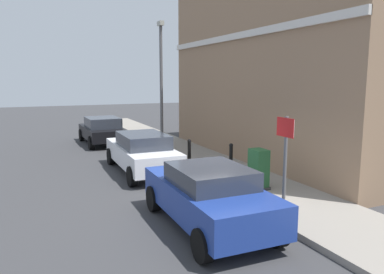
{
  "coord_description": "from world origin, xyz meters",
  "views": [
    {
      "loc": [
        -4.32,
        -8.49,
        3.29
      ],
      "look_at": [
        1.16,
        3.68,
        1.2
      ],
      "focal_mm": 34.8,
      "sensor_mm": 36.0,
      "label": 1
    }
  ],
  "objects_px": {
    "car_blue": "(208,195)",
    "bollard_near_cabinet": "(231,158)",
    "street_sign": "(285,151)",
    "car_black": "(102,130)",
    "car_white": "(142,152)",
    "utility_cabinet": "(258,170)",
    "lamppost": "(161,79)",
    "bollard_far_kerb": "(189,152)"
  },
  "relations": [
    {
      "from": "car_blue",
      "to": "bollard_near_cabinet",
      "type": "relative_size",
      "value": 3.89
    },
    {
      "from": "car_blue",
      "to": "street_sign",
      "type": "height_order",
      "value": "street_sign"
    },
    {
      "from": "car_black",
      "to": "car_white",
      "type": "bearing_deg",
      "value": -179.75
    },
    {
      "from": "car_blue",
      "to": "utility_cabinet",
      "type": "bearing_deg",
      "value": -55.45
    },
    {
      "from": "lamppost",
      "to": "street_sign",
      "type": "bearing_deg",
      "value": -92.64
    },
    {
      "from": "car_blue",
      "to": "lamppost",
      "type": "xyz_separation_m",
      "value": [
        2.25,
        9.34,
        2.56
      ]
    },
    {
      "from": "bollard_near_cabinet",
      "to": "street_sign",
      "type": "distance_m",
      "value": 3.9
    },
    {
      "from": "car_black",
      "to": "lamppost",
      "type": "height_order",
      "value": "lamppost"
    },
    {
      "from": "utility_cabinet",
      "to": "street_sign",
      "type": "xyz_separation_m",
      "value": [
        -0.64,
        -1.96,
        0.98
      ]
    },
    {
      "from": "car_black",
      "to": "bollard_far_kerb",
      "type": "bearing_deg",
      "value": -167.61
    },
    {
      "from": "car_blue",
      "to": "street_sign",
      "type": "xyz_separation_m",
      "value": [
        1.8,
        -0.33,
        0.92
      ]
    },
    {
      "from": "bollard_near_cabinet",
      "to": "street_sign",
      "type": "height_order",
      "value": "street_sign"
    },
    {
      "from": "car_white",
      "to": "street_sign",
      "type": "bearing_deg",
      "value": -162.44
    },
    {
      "from": "car_black",
      "to": "street_sign",
      "type": "bearing_deg",
      "value": -172.36
    },
    {
      "from": "car_black",
      "to": "utility_cabinet",
      "type": "distance_m",
      "value": 10.54
    },
    {
      "from": "bollard_far_kerb",
      "to": "street_sign",
      "type": "height_order",
      "value": "street_sign"
    },
    {
      "from": "bollard_far_kerb",
      "to": "car_blue",
      "type": "bearing_deg",
      "value": -108.99
    },
    {
      "from": "car_white",
      "to": "bollard_near_cabinet",
      "type": "bearing_deg",
      "value": -128.47
    },
    {
      "from": "car_white",
      "to": "street_sign",
      "type": "xyz_separation_m",
      "value": [
        1.72,
        -5.71,
        0.92
      ]
    },
    {
      "from": "street_sign",
      "to": "lamppost",
      "type": "distance_m",
      "value": 9.82
    },
    {
      "from": "utility_cabinet",
      "to": "bollard_far_kerb",
      "type": "bearing_deg",
      "value": 104.36
    },
    {
      "from": "car_white",
      "to": "bollard_far_kerb",
      "type": "xyz_separation_m",
      "value": [
        1.55,
        -0.63,
        -0.04
      ]
    },
    {
      "from": "street_sign",
      "to": "bollard_near_cabinet",
      "type": "bearing_deg",
      "value": 78.75
    },
    {
      "from": "car_blue",
      "to": "car_white",
      "type": "bearing_deg",
      "value": -0.07
    },
    {
      "from": "car_white",
      "to": "bollard_near_cabinet",
      "type": "xyz_separation_m",
      "value": [
        2.45,
        -2.01,
        -0.04
      ]
    },
    {
      "from": "car_black",
      "to": "bollard_near_cabinet",
      "type": "bearing_deg",
      "value": -164.03
    },
    {
      "from": "car_white",
      "to": "lamppost",
      "type": "relative_size",
      "value": 0.77
    },
    {
      "from": "bollard_far_kerb",
      "to": "car_white",
      "type": "bearing_deg",
      "value": 158.04
    },
    {
      "from": "lamppost",
      "to": "bollard_near_cabinet",
      "type": "bearing_deg",
      "value": -87.22
    },
    {
      "from": "car_blue",
      "to": "car_white",
      "type": "height_order",
      "value": "car_white"
    },
    {
      "from": "car_white",
      "to": "car_black",
      "type": "distance_m",
      "value": 6.49
    },
    {
      "from": "car_black",
      "to": "utility_cabinet",
      "type": "xyz_separation_m",
      "value": [
        2.5,
        -10.24,
        -0.04
      ]
    },
    {
      "from": "car_white",
      "to": "lamppost",
      "type": "bearing_deg",
      "value": -27.8
    },
    {
      "from": "car_black",
      "to": "bollard_far_kerb",
      "type": "height_order",
      "value": "car_black"
    },
    {
      "from": "car_blue",
      "to": "utility_cabinet",
      "type": "xyz_separation_m",
      "value": [
        2.44,
        1.63,
        -0.06
      ]
    },
    {
      "from": "bollard_far_kerb",
      "to": "utility_cabinet",
      "type": "bearing_deg",
      "value": -75.64
    },
    {
      "from": "car_white",
      "to": "lamppost",
      "type": "distance_m",
      "value": 5.19
    },
    {
      "from": "utility_cabinet",
      "to": "car_black",
      "type": "bearing_deg",
      "value": 103.7
    },
    {
      "from": "car_white",
      "to": "car_black",
      "type": "xyz_separation_m",
      "value": [
        -0.14,
        6.49,
        -0.03
      ]
    },
    {
      "from": "car_white",
      "to": "utility_cabinet",
      "type": "height_order",
      "value": "car_white"
    },
    {
      "from": "car_blue",
      "to": "car_white",
      "type": "relative_size",
      "value": 0.92
    },
    {
      "from": "bollard_near_cabinet",
      "to": "bollard_far_kerb",
      "type": "relative_size",
      "value": 1.0
    }
  ]
}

